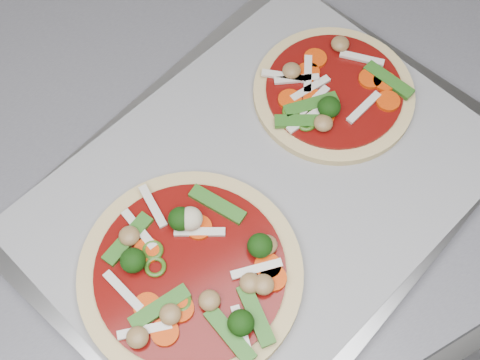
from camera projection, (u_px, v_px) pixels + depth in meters
baking_tray at (262, 191)px, 0.67m from camera, size 0.55×0.47×0.02m
parchment at (262, 188)px, 0.67m from camera, size 0.51×0.43×0.00m
pizza_left at (192, 273)px, 0.61m from camera, size 0.23×0.23×0.04m
pizza_right at (333, 93)px, 0.71m from camera, size 0.21×0.21×0.03m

